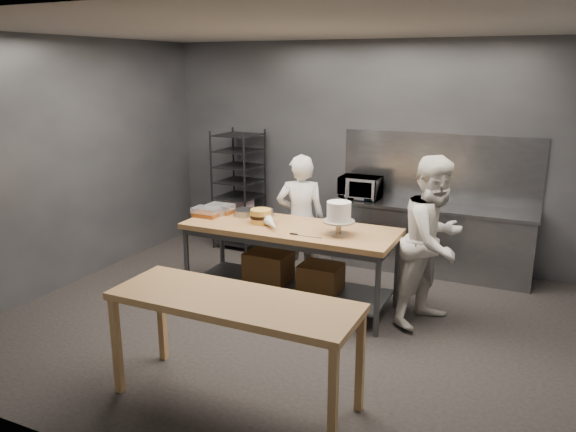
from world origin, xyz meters
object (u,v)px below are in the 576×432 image
(frosted_cake_stand, at_px, (339,214))
(layer_cake, at_px, (261,216))
(chef_right, at_px, (434,241))
(microwave, at_px, (360,188))
(near_counter, at_px, (234,308))
(work_table, at_px, (290,255))
(speed_rack, at_px, (239,190))
(chef_behind, at_px, (301,220))

(frosted_cake_stand, xyz_separation_m, layer_cake, (-0.96, 0.06, -0.15))
(chef_right, xyz_separation_m, microwave, (-1.30, 1.54, 0.15))
(layer_cake, bearing_deg, near_counter, -68.19)
(work_table, xyz_separation_m, frosted_cake_stand, (0.61, -0.10, 0.58))
(microwave, relative_size, layer_cake, 2.24)
(microwave, bearing_deg, chef_right, -49.89)
(speed_rack, bearing_deg, microwave, 2.47)
(work_table, relative_size, near_counter, 1.20)
(work_table, relative_size, frosted_cake_stand, 6.66)
(near_counter, distance_m, chef_right, 2.43)
(work_table, bearing_deg, speed_rack, 134.28)
(near_counter, bearing_deg, layer_cake, 111.81)
(speed_rack, distance_m, microwave, 1.87)
(work_table, relative_size, chef_right, 1.34)
(near_counter, distance_m, layer_cake, 2.10)
(speed_rack, relative_size, chef_right, 0.98)
(work_table, height_order, microwave, microwave)
(near_counter, distance_m, speed_rack, 4.14)
(chef_right, bearing_deg, microwave, 64.26)
(near_counter, xyz_separation_m, layer_cake, (-0.78, 1.95, 0.19))
(near_counter, bearing_deg, speed_rack, 119.24)
(frosted_cake_stand, bearing_deg, near_counter, -95.47)
(work_table, distance_m, microwave, 1.80)
(work_table, bearing_deg, near_counter, -77.75)
(chef_behind, bearing_deg, microwave, -131.55)
(near_counter, bearing_deg, work_table, 102.25)
(layer_cake, bearing_deg, speed_rack, 126.73)
(chef_right, relative_size, frosted_cake_stand, 4.97)
(speed_rack, xyz_separation_m, frosted_cake_stand, (2.20, -1.73, 0.29))
(work_table, distance_m, chef_right, 1.60)
(chef_behind, height_order, microwave, chef_behind)
(chef_right, height_order, microwave, chef_right)
(chef_right, bearing_deg, near_counter, 176.50)
(chef_behind, distance_m, layer_cake, 0.71)
(near_counter, height_order, speed_rack, speed_rack)
(chef_behind, relative_size, chef_right, 0.91)
(chef_behind, xyz_separation_m, chef_right, (1.70, -0.45, 0.08))
(near_counter, bearing_deg, microwave, 92.60)
(microwave, height_order, layer_cake, microwave)
(frosted_cake_stand, bearing_deg, speed_rack, 141.85)
(near_counter, xyz_separation_m, chef_behind, (-0.57, 2.60, 0.00))
(microwave, bearing_deg, work_table, -98.70)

